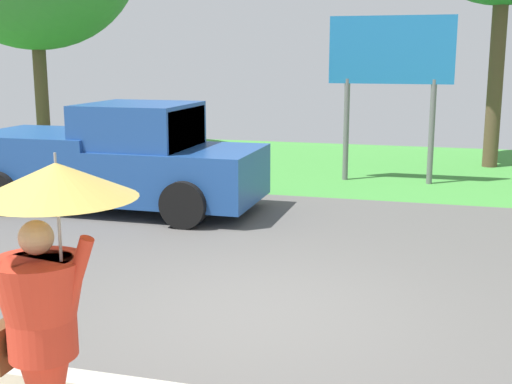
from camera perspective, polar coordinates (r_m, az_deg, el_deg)
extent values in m
cube|color=#565451|center=(9.15, 3.55, -5.95)|extent=(40.00, 8.00, 0.10)
cube|color=#42913A|center=(16.86, 9.22, 2.04)|extent=(40.00, 8.00, 0.10)
cone|color=#B22D1E|center=(4.70, -17.49, -13.93)|extent=(0.60, 0.60, 1.45)
cylinder|color=#B22D1E|center=(4.54, -17.80, -9.36)|extent=(0.44, 0.44, 0.65)
sphere|color=tan|center=(4.40, -18.18, -3.69)|extent=(0.22, 0.22, 0.22)
cylinder|color=#B22D1E|center=(4.31, -14.89, -6.45)|extent=(0.24, 0.09, 0.45)
cylinder|color=#B22D1E|center=(4.69, -20.38, -8.45)|extent=(0.29, 0.08, 0.24)
cylinder|color=gray|center=(4.30, -16.34, -3.43)|extent=(0.02, 0.02, 0.75)
cone|color=gold|center=(4.23, -16.59, 0.95)|extent=(0.99, 0.99, 0.22)
cylinder|color=gray|center=(4.21, -16.69, 2.56)|extent=(0.02, 0.02, 0.10)
cube|color=#B7B7BC|center=(4.70, -20.65, -7.15)|extent=(0.02, 0.11, 0.16)
cube|color=brown|center=(4.75, -20.72, -12.18)|extent=(0.12, 0.24, 0.30)
cube|color=#1E478C|center=(12.21, -11.88, 1.80)|extent=(5.20, 2.00, 0.90)
cube|color=#1E478C|center=(11.88, -9.88, 5.27)|extent=(1.80, 1.84, 0.90)
cube|color=#2D3842|center=(11.55, -6.04, 5.19)|extent=(0.10, 1.70, 0.77)
cube|color=#1E478C|center=(12.78, -17.19, 4.45)|extent=(2.40, 2.00, 0.20)
cylinder|color=black|center=(12.51, -2.78, 0.88)|extent=(0.76, 0.28, 0.76)
cylinder|color=black|center=(10.67, -6.13, -1.05)|extent=(0.76, 0.28, 0.76)
cylinder|color=black|center=(13.94, -16.17, 1.54)|extent=(0.76, 0.28, 0.76)
cylinder|color=slate|center=(14.77, 7.67, 5.26)|extent=(0.12, 0.12, 2.20)
cylinder|color=slate|center=(14.64, 14.69, 4.93)|extent=(0.12, 0.12, 2.20)
cube|color=#1E72B2|center=(14.59, 11.43, 11.75)|extent=(2.60, 0.10, 1.40)
cylinder|color=brown|center=(17.31, 19.69, 9.26)|extent=(0.36, 0.36, 4.40)
cylinder|color=brown|center=(19.38, -17.77, 8.33)|extent=(0.36, 0.36, 3.57)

